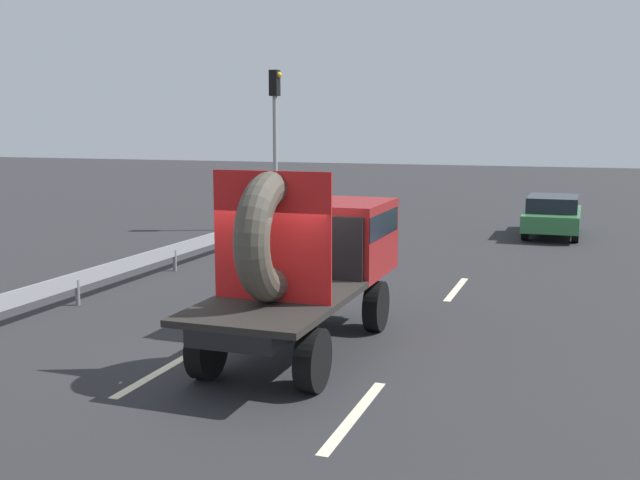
{
  "coord_description": "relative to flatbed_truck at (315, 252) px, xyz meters",
  "views": [
    {
      "loc": [
        4.77,
        -10.89,
        3.8
      ],
      "look_at": [
        0.35,
        1.64,
        1.76
      ],
      "focal_mm": 42.52,
      "sensor_mm": 36.0,
      "label": 1
    }
  ],
  "objects": [
    {
      "name": "flatbed_truck",
      "position": [
        0.0,
        0.0,
        0.0
      ],
      "size": [
        2.02,
        5.5,
        3.12
      ],
      "color": "black",
      "rests_on": "ground_plane"
    },
    {
      "name": "lane_dash_right_near",
      "position": [
        1.68,
        -3.12,
        -1.59
      ],
      "size": [
        0.16,
        2.64,
        0.01
      ],
      "primitive_type": "cube",
      "rotation": [
        0.0,
        0.0,
        1.57
      ],
      "color": "beige",
      "rests_on": "ground_plane"
    },
    {
      "name": "traffic_light",
      "position": [
        -6.14,
        12.9,
        2.12
      ],
      "size": [
        0.42,
        0.36,
        5.68
      ],
      "color": "gray",
      "rests_on": "ground_plane"
    },
    {
      "name": "lane_dash_right_far",
      "position": [
        1.68,
        5.05,
        -1.59
      ],
      "size": [
        0.16,
        2.6,
        0.01
      ],
      "primitive_type": "cube",
      "rotation": [
        0.0,
        0.0,
        1.57
      ],
      "color": "beige",
      "rests_on": "ground_plane"
    },
    {
      "name": "guardrail",
      "position": [
        -5.63,
        2.83,
        -1.06
      ],
      "size": [
        0.1,
        16.11,
        0.71
      ],
      "color": "gray",
      "rests_on": "ground_plane"
    },
    {
      "name": "lane_dash_left_near",
      "position": [
        -1.68,
        -2.26,
        -1.59
      ],
      "size": [
        0.16,
        2.8,
        0.01
      ],
      "primitive_type": "cube",
      "rotation": [
        0.0,
        0.0,
        1.57
      ],
      "color": "beige",
      "rests_on": "ground_plane"
    },
    {
      "name": "distant_sedan",
      "position": [
        3.37,
        14.67,
        -0.85
      ],
      "size": [
        1.81,
        4.22,
        1.38
      ],
      "color": "black",
      "rests_on": "ground_plane"
    },
    {
      "name": "lane_dash_left_far",
      "position": [
        -1.68,
        5.72,
        -1.59
      ],
      "size": [
        0.16,
        2.78,
        0.01
      ],
      "primitive_type": "cube",
      "rotation": [
        0.0,
        0.0,
        1.57
      ],
      "color": "beige",
      "rests_on": "ground_plane"
    },
    {
      "name": "ground_plane",
      "position": [
        -0.35,
        -1.35,
        -1.59
      ],
      "size": [
        120.0,
        120.0,
        0.0
      ],
      "primitive_type": "plane",
      "color": "#28282B"
    }
  ]
}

